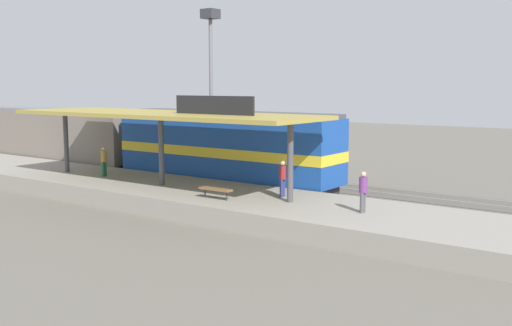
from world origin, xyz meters
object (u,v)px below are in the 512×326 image
person_waiting (283,177)px  person_boarding (104,160)px  freight_car (211,145)px  passenger_carriage_single (40,136)px  locomotive (225,149)px  person_walking (363,190)px  platform_bench (216,190)px  light_mast (211,54)px

person_waiting → person_boarding: (-0.72, 11.80, 0.00)m
freight_car → passenger_carriage_single: bearing=109.4°
locomotive → freight_car: locomotive is taller
person_waiting → person_walking: size_ratio=1.00×
platform_bench → person_waiting: bearing=-44.3°
person_walking → platform_bench: bearing=100.7°
passenger_carriage_single → person_waiting: 24.73m
locomotive → freight_car: 6.78m
passenger_carriage_single → person_walking: passenger_carriage_single is taller
person_waiting → platform_bench: bearing=135.7°
locomotive → person_boarding: 7.00m
passenger_carriage_single → light_mast: bearing=-53.1°
platform_bench → passenger_carriage_single: bearing=74.9°
freight_car → person_boarding: size_ratio=7.02×
platform_bench → freight_car: bearing=41.0°
locomotive → light_mast: light_mast is taller
platform_bench → person_walking: person_walking is taller
platform_bench → person_walking: (1.28, -6.78, 0.51)m
person_waiting → person_walking: 4.68m
freight_car → person_waiting: bearing=-126.2°
light_mast → person_waiting: bearing=-129.4°
platform_bench → light_mast: 19.52m
passenger_carriage_single → person_walking: 29.41m
locomotive → passenger_carriage_single: locomotive is taller
passenger_carriage_single → person_waiting: size_ratio=11.70×
locomotive → person_waiting: 7.47m
platform_bench → locomotive: bearing=35.3°
light_mast → person_waiting: light_mast is taller
light_mast → person_walking: (-12.52, -18.64, -6.54)m
passenger_carriage_single → person_boarding: bearing=-109.5°
locomotive → light_mast: 12.44m
person_waiting → person_boarding: bearing=93.5°
platform_bench → freight_car: freight_car is taller
passenger_carriage_single → person_waiting: bearing=-98.7°
platform_bench → locomotive: locomotive is taller
light_mast → person_boarding: light_mast is taller
passenger_carriage_single → platform_bench: bearing=-105.1°
passenger_carriage_single → light_mast: light_mast is taller
person_waiting → person_boarding: same height
platform_bench → person_boarding: (1.53, 9.60, 0.51)m
locomotive → passenger_carriage_single: 18.00m
person_waiting → light_mast: bearing=50.6°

